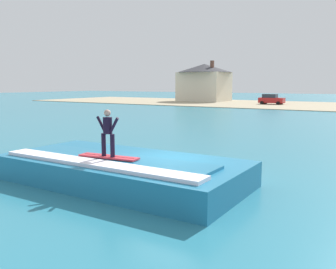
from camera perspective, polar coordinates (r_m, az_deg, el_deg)
ground_plane at (r=13.79m, az=0.88°, el=-7.35°), size 260.00×260.00×0.00m
wave_crest at (r=13.62m, az=-7.36°, el=-5.48°), size 9.14×4.38×1.04m
surfboard at (r=13.10m, az=-9.26°, el=-3.46°), size 2.33×0.74×0.06m
surfer at (r=12.86m, az=-9.41°, el=0.62°), size 1.00×0.32×1.65m
car_near_shore at (r=66.54m, az=15.84°, el=5.33°), size 4.30×2.19×1.86m
house_with_chimney at (r=76.45m, az=5.69°, el=8.39°), size 11.39×11.39×8.21m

